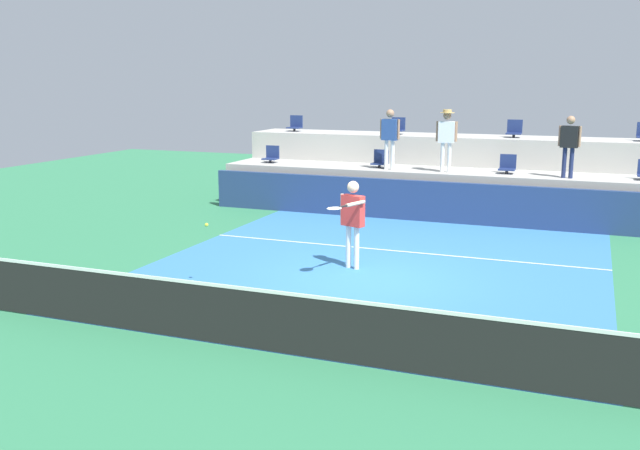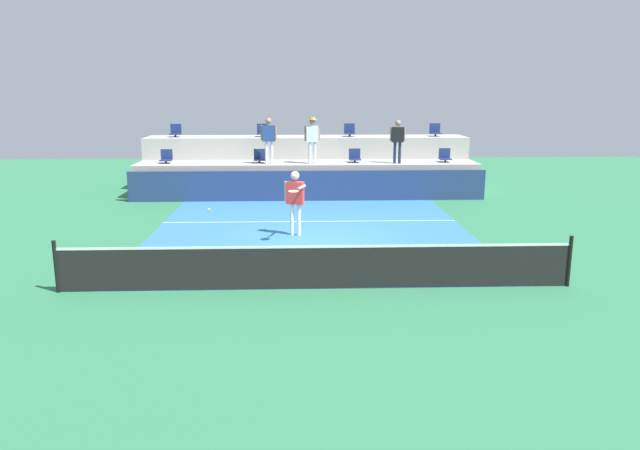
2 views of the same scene
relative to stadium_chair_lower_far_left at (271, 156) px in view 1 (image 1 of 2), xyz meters
name	(u,v)px [view 1 (image 1 of 2)]	position (x,y,z in m)	size (l,w,h in m)	color
ground_plane	(363,279)	(5.34, -7.23, -1.46)	(40.00, 40.00, 0.00)	#2D754C
court_inner_paint	(378,266)	(5.34, -6.23, -1.46)	(9.00, 10.00, 0.01)	teal
court_service_line	(396,251)	(5.34, -4.83, -1.46)	(9.00, 0.06, 0.00)	white
tennis_net	(275,319)	(5.34, -11.23, -0.97)	(10.48, 0.08, 1.07)	black
sponsor_backboard	(431,202)	(5.34, -1.23, -0.91)	(13.00, 0.16, 1.10)	navy
seating_tier_lower	(441,192)	(5.34, 0.07, -0.84)	(13.00, 1.80, 1.25)	#ADAAA3
seating_tier_upper	(454,170)	(5.34, 1.87, -0.41)	(13.00, 1.80, 2.10)	#ADAAA3
stadium_chair_lower_far_left	(271,156)	(0.00, 0.00, 0.00)	(0.44, 0.40, 0.52)	#2D2D33
stadium_chair_lower_left	(380,160)	(3.52, 0.00, 0.00)	(0.44, 0.40, 0.52)	#2D2D33
stadium_chair_lower_right	(507,166)	(7.15, 0.00, 0.00)	(0.44, 0.40, 0.52)	#2D2D33
stadium_chair_upper_far_left	(295,125)	(0.04, 1.80, 0.85)	(0.44, 0.40, 0.52)	#2D2D33
stadium_chair_upper_left	(398,127)	(3.54, 1.80, 0.85)	(0.44, 0.40, 0.52)	#2D2D33
stadium_chair_upper_right	(514,130)	(7.10, 1.80, 0.85)	(0.44, 0.40, 0.52)	#2D2D33
tennis_player	(352,215)	(4.89, -6.60, -0.35)	(0.60, 1.33, 1.80)	white
spectator_leaning_on_rail	(390,133)	(3.90, -0.38, 0.82)	(0.60, 0.25, 1.71)	white
spectator_with_hat	(447,134)	(5.52, -0.38, 0.85)	(0.59, 0.43, 1.73)	white
spectator_in_white	(569,141)	(8.72, -0.38, 0.75)	(0.57, 0.25, 1.62)	navy
tennis_ball	(207,225)	(2.85, -8.81, -0.28)	(0.07, 0.07, 0.07)	#CCE033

